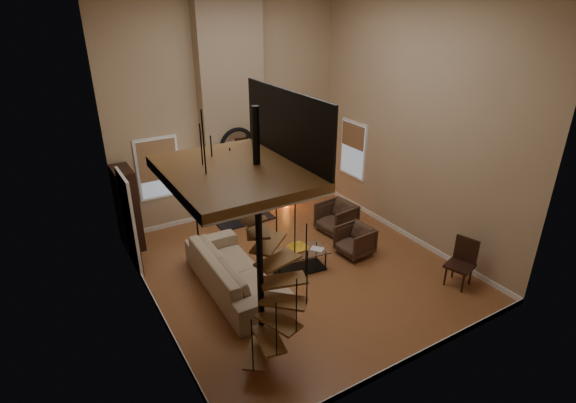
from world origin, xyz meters
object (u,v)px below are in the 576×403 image
armchair_near (339,217)px  side_chair (462,260)px  coffee_table (299,258)px  armchair_far (357,240)px  accent_lamp (286,198)px  hutch (128,208)px  floor_lamp (194,187)px  sofa (234,271)px

armchair_near → side_chair: side_chair is taller
side_chair → coffee_table: bearing=141.0°
armchair_far → accent_lamp: 2.98m
accent_lamp → armchair_near: bearing=-77.1°
hutch → accent_lamp: (4.15, -0.00, -0.70)m
accent_lamp → coffee_table: bearing=-115.7°
hutch → floor_lamp: bearing=-26.3°
hutch → armchair_near: hutch is taller
coffee_table → side_chair: bearing=-39.0°
sofa → floor_lamp: size_ratio=1.65×
armchair_near → floor_lamp: floor_lamp is taller
coffee_table → side_chair: 3.28m
hutch → floor_lamp: hutch is taller
coffee_table → accent_lamp: 3.19m
sofa → side_chair: bearing=-117.9°
sofa → coffee_table: sofa is taller
sofa → floor_lamp: 2.33m
armchair_near → accent_lamp: size_ratio=1.72×
coffee_table → floor_lamp: floor_lamp is taller
hutch → accent_lamp: bearing=-0.1°
side_chair → hutch: bearing=137.1°
sofa → hutch: bearing=26.4°
sofa → coffee_table: (1.44, -0.11, -0.11)m
hutch → armchair_near: size_ratio=2.31×
sofa → accent_lamp: 3.95m
armchair_near → accent_lamp: (-0.42, 1.85, -0.10)m
armchair_far → hutch: bearing=-129.2°
floor_lamp → side_chair: floor_lamp is taller
hutch → coffee_table: size_ratio=1.48×
armchair_far → side_chair: side_chair is taller
sofa → accent_lamp: sofa is taller
hutch → sofa: bearing=-64.3°
coffee_table → accent_lamp: accent_lamp is taller
coffee_table → accent_lamp: (1.38, 2.87, -0.03)m
armchair_far → floor_lamp: size_ratio=0.42×
armchair_near → sofa: bearing=-80.8°
armchair_far → floor_lamp: (-2.89, 2.31, 1.06)m
hutch → armchair_near: bearing=-22.0°
side_chair → floor_lamp: bearing=132.8°
sofa → floor_lamp: bearing=0.0°
armchair_near → armchair_far: size_ratio=1.15×
sofa → armchair_far: size_ratio=3.92×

